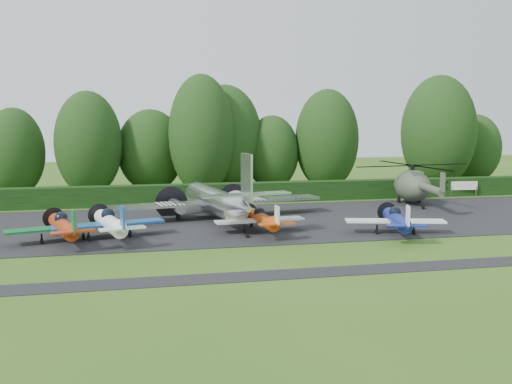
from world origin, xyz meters
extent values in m
plane|color=#315718|center=(0.00, 0.00, 0.00)|extent=(160.00, 160.00, 0.00)
cube|color=black|center=(0.00, 10.00, 0.00)|extent=(70.00, 18.00, 0.01)
cube|color=black|center=(0.00, -6.00, 0.00)|extent=(70.00, 2.00, 0.00)
cube|color=black|center=(0.00, 21.00, 0.00)|extent=(90.00, 1.60, 2.00)
cylinder|color=silver|center=(0.79, 11.20, 1.70)|extent=(2.06, 10.77, 2.06)
cone|color=silver|center=(0.79, 17.23, 1.70)|extent=(2.06, 1.35, 2.06)
cone|color=silver|center=(0.79, 4.74, 2.15)|extent=(2.06, 2.69, 2.06)
sphere|color=black|center=(0.79, 16.36, 2.15)|extent=(1.35, 1.35, 1.35)
cube|color=silver|center=(0.79, 12.09, 1.44)|extent=(19.74, 2.15, 0.20)
cube|color=white|center=(-2.80, 12.09, 1.54)|extent=(2.33, 2.24, 0.04)
cube|color=white|center=(4.37, 12.09, 1.54)|extent=(2.33, 2.24, 0.04)
cylinder|color=silver|center=(-2.09, 12.63, 1.21)|extent=(0.99, 2.87, 0.99)
cylinder|color=silver|center=(3.66, 12.63, 1.21)|extent=(0.99, 2.87, 0.99)
cylinder|color=black|center=(-2.09, 14.65, 1.21)|extent=(2.87, 0.03, 2.87)
cylinder|color=black|center=(3.66, 14.65, 1.21)|extent=(2.87, 0.03, 2.87)
cube|color=silver|center=(0.79, 4.02, 3.14)|extent=(6.73, 1.26, 0.13)
cube|color=silver|center=(0.79, 3.75, 4.40)|extent=(0.16, 1.97, 3.41)
cylinder|color=black|center=(-2.09, 12.27, 0.22)|extent=(0.22, 0.81, 0.81)
cylinder|color=black|center=(3.66, 12.27, 0.22)|extent=(0.22, 0.81, 0.81)
cylinder|color=black|center=(0.79, 3.66, 0.16)|extent=(0.16, 0.39, 0.39)
cylinder|color=#9B2C0E|center=(-10.61, 4.81, 1.18)|extent=(1.03, 5.89, 1.03)
sphere|color=black|center=(-10.61, 5.45, 1.66)|extent=(0.90, 0.90, 0.90)
cube|color=#0E5F2A|center=(-10.61, 5.34, 1.02)|extent=(7.49, 1.39, 0.15)
cube|color=#9B2C0E|center=(-10.61, 1.28, 1.45)|extent=(2.78, 0.75, 0.11)
cube|color=#0E5F2A|center=(-10.61, 1.17, 2.14)|extent=(0.11, 0.86, 1.39)
cylinder|color=black|center=(-10.61, 8.61, 1.18)|extent=(1.61, 0.02, 1.61)
cylinder|color=black|center=(-12.00, 5.13, 0.19)|extent=(0.15, 0.47, 0.47)
cylinder|color=black|center=(-9.22, 5.13, 0.19)|extent=(0.15, 0.47, 0.47)
cylinder|color=black|center=(-10.61, 7.59, 0.17)|extent=(0.13, 0.43, 0.43)
cylinder|color=white|center=(-7.47, 5.11, 1.24)|extent=(1.08, 6.18, 1.08)
sphere|color=black|center=(-7.47, 5.78, 1.74)|extent=(0.94, 0.94, 0.94)
cube|color=navy|center=(-7.47, 5.67, 1.07)|extent=(7.87, 1.46, 0.16)
cube|color=white|center=(-7.47, 1.40, 1.52)|extent=(2.92, 0.79, 0.11)
cube|color=navy|center=(-7.47, 1.28, 2.25)|extent=(0.11, 0.90, 1.46)
cylinder|color=black|center=(-7.47, 9.10, 1.24)|extent=(1.69, 0.02, 1.69)
cylinder|color=black|center=(-8.93, 5.45, 0.20)|extent=(0.16, 0.49, 0.49)
cylinder|color=black|center=(-6.01, 5.45, 0.20)|extent=(0.16, 0.49, 0.49)
cylinder|color=black|center=(-7.47, 8.03, 0.18)|extent=(0.13, 0.45, 0.45)
cylinder|color=#CD450C|center=(3.53, 5.26, 1.08)|extent=(0.94, 5.38, 0.94)
sphere|color=black|center=(3.53, 5.84, 1.52)|extent=(0.82, 0.82, 0.82)
cube|color=silver|center=(3.53, 5.75, 0.93)|extent=(6.85, 1.27, 0.14)
cube|color=#CD450C|center=(3.53, 2.03, 1.32)|extent=(2.54, 0.68, 0.10)
cube|color=silver|center=(3.53, 1.93, 1.96)|extent=(0.10, 0.78, 1.27)
cylinder|color=black|center=(3.53, 8.73, 1.08)|extent=(1.47, 0.02, 1.47)
cylinder|color=black|center=(2.26, 5.55, 0.18)|extent=(0.14, 0.43, 0.43)
cylinder|color=black|center=(4.80, 5.55, 0.18)|extent=(0.14, 0.43, 0.43)
cylinder|color=black|center=(3.53, 7.80, 0.16)|extent=(0.12, 0.39, 0.39)
cylinder|color=navy|center=(13.07, 2.51, 1.15)|extent=(1.00, 5.74, 1.00)
sphere|color=black|center=(13.07, 3.14, 1.62)|extent=(0.88, 0.88, 0.88)
cube|color=white|center=(13.07, 3.03, 0.99)|extent=(7.30, 1.36, 0.15)
cube|color=navy|center=(13.07, -0.93, 1.41)|extent=(2.71, 0.73, 0.10)
cube|color=white|center=(13.07, -1.03, 2.09)|extent=(0.10, 0.83, 1.36)
cylinder|color=black|center=(13.07, 6.22, 1.15)|extent=(1.56, 0.02, 1.56)
cylinder|color=black|center=(11.71, 2.83, 0.19)|extent=(0.15, 0.46, 0.46)
cylinder|color=black|center=(14.42, 2.83, 0.19)|extent=(0.15, 0.46, 0.46)
cylinder|color=black|center=(13.07, 5.22, 0.17)|extent=(0.13, 0.42, 0.42)
ellipsoid|color=#3C4535|center=(21.28, 16.19, 1.87)|extent=(3.24, 5.95, 3.11)
cylinder|color=#3C4535|center=(21.28, 11.51, 2.18)|extent=(0.73, 6.24, 0.73)
cube|color=#3C4535|center=(21.28, 8.29, 3.12)|extent=(0.12, 0.94, 1.66)
cylinder|color=black|center=(21.28, 16.19, 3.43)|extent=(0.31, 0.31, 0.83)
cylinder|color=black|center=(21.28, 16.19, 3.90)|extent=(0.73, 0.73, 0.26)
cylinder|color=black|center=(21.28, 16.19, 3.90)|extent=(12.47, 12.47, 0.06)
cube|color=#3C4535|center=(21.28, 15.36, 3.07)|extent=(0.94, 2.08, 0.73)
ellipsoid|color=black|center=(21.28, 17.85, 1.97)|extent=(1.97, 1.97, 1.78)
cylinder|color=black|center=(20.24, 17.02, 0.31)|extent=(0.19, 0.58, 0.58)
cylinder|color=black|center=(22.32, 17.02, 0.31)|extent=(0.19, 0.58, 0.58)
cylinder|color=black|center=(21.28, 12.86, 0.26)|extent=(0.17, 0.50, 0.50)
cylinder|color=#3F3326|center=(28.05, 20.07, 0.56)|extent=(0.11, 0.11, 1.12)
cylinder|color=#3F3326|center=(30.86, 20.07, 0.56)|extent=(0.11, 0.11, 1.12)
cube|color=white|center=(29.46, 20.07, 1.22)|extent=(3.00, 0.07, 0.94)
cylinder|color=black|center=(-18.58, 30.72, 1.59)|extent=(0.70, 0.70, 3.18)
ellipsoid|color=black|center=(-18.58, 30.72, 4.86)|extent=(6.48, 6.48, 9.71)
cylinder|color=black|center=(10.30, 30.29, 1.45)|extent=(0.70, 0.70, 2.90)
ellipsoid|color=black|center=(10.30, 30.29, 4.44)|extent=(6.36, 6.36, 8.88)
cylinder|color=black|center=(38.36, 32.33, 1.48)|extent=(0.70, 0.70, 2.96)
ellipsoid|color=black|center=(38.36, 32.33, 4.52)|extent=(6.93, 6.93, 9.05)
cylinder|color=black|center=(-10.66, 29.36, 1.89)|extent=(0.70, 0.70, 3.77)
ellipsoid|color=black|center=(-10.66, 29.36, 5.76)|extent=(7.31, 7.31, 11.53)
cylinder|color=black|center=(30.47, 27.78, 2.24)|extent=(0.70, 0.70, 4.48)
ellipsoid|color=black|center=(30.47, 27.78, 6.84)|extent=(8.96, 8.96, 13.69)
cylinder|color=black|center=(4.75, 31.00, 2.04)|extent=(0.70, 0.70, 4.07)
ellipsoid|color=black|center=(4.75, 31.00, 6.22)|extent=(8.68, 8.68, 12.44)
cylinder|color=black|center=(-3.87, 31.71, 1.57)|extent=(0.70, 0.70, 3.13)
ellipsoid|color=black|center=(-3.87, 31.71, 4.79)|extent=(7.74, 7.74, 9.58)
cylinder|color=black|center=(16.77, 29.21, 1.96)|extent=(0.70, 0.70, 3.92)
ellipsoid|color=black|center=(16.77, 29.21, 5.99)|extent=(7.56, 7.56, 11.98)
cylinder|color=black|center=(1.61, 27.52, 2.19)|extent=(0.70, 0.70, 4.38)
ellipsoid|color=black|center=(1.61, 27.52, 6.69)|extent=(7.31, 7.31, 13.38)
camera|label=1|loc=(-5.53, -35.69, 8.68)|focal=40.00mm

